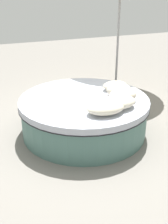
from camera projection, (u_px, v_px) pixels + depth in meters
name	position (u px, v px, depth m)	size (l,w,h in m)	color
ground_plane	(84.00, 131.00, 4.75)	(16.00, 16.00, 0.00)	gray
round_bed	(84.00, 115.00, 4.62)	(2.10, 2.10, 0.60)	#4C726B
throw_pillow_0	(106.00, 107.00, 3.95)	(0.55, 0.38, 0.18)	beige
throw_pillow_1	(118.00, 102.00, 4.12)	(0.55, 0.39, 0.18)	beige
throw_pillow_2	(123.00, 95.00, 4.33)	(0.45, 0.33, 0.20)	beige
throw_pillow_3	(119.00, 90.00, 4.57)	(0.43, 0.32, 0.20)	beige
throw_pillow_4	(115.00, 86.00, 4.82)	(0.43, 0.28, 0.15)	beige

